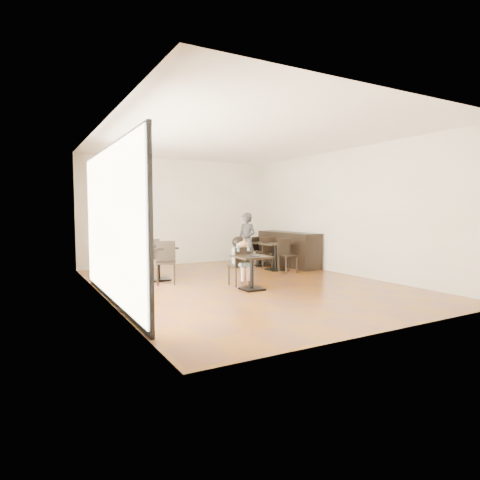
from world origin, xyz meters
TOP-DOWN VIEW (x-y plane):
  - floor at (0.00, 0.00)m, footprint 6.00×8.00m
  - ceiling at (0.00, 0.00)m, footprint 6.00×8.00m
  - wall_back at (0.00, 4.00)m, footprint 6.00×0.01m
  - wall_front at (0.00, -4.00)m, footprint 6.00×0.01m
  - wall_left at (-3.00, 0.00)m, footprint 0.01×8.00m
  - wall_right at (3.00, 0.00)m, footprint 0.01×8.00m
  - storefront_window at (-2.97, -0.50)m, footprint 0.04×4.50m
  - child_table at (-0.19, -0.65)m, footprint 0.67×0.67m
  - child_chair at (-0.19, -0.10)m, footprint 0.38×0.38m
  - child at (-0.19, -0.10)m, footprint 0.38×0.53m
  - plate at (-0.19, -0.75)m, footprint 0.24×0.24m
  - pizza_slice at (-0.19, -0.29)m, footprint 0.25×0.19m
  - adult_patron at (1.32, 2.17)m, footprint 0.57×0.68m
  - cafe_table_mid at (1.80, 1.40)m, footprint 0.70×0.70m
  - cafe_table_left at (-1.52, 1.40)m, footprint 0.95×0.95m
  - cafe_table_back at (1.97, 2.47)m, footprint 0.86×0.86m
  - chair_mid_a at (1.80, 1.95)m, footprint 0.40×0.40m
  - chair_mid_b at (1.80, 0.85)m, footprint 0.40×0.40m
  - chair_left_a at (-1.52, 1.95)m, footprint 0.54×0.54m
  - chair_left_b at (-1.52, 0.85)m, footprint 0.54×0.54m
  - chair_back_a at (1.97, 3.02)m, footprint 0.49×0.49m
  - chair_back_b at (1.97, 1.92)m, footprint 0.49×0.49m
  - service_counter at (2.65, 2.00)m, footprint 0.60×2.40m

SIDE VIEW (x-z plane):
  - floor at x=0.00m, z-range -0.01..0.01m
  - cafe_table_back at x=1.97m, z-range 0.00..0.69m
  - child_table at x=-0.19m, z-range 0.00..0.71m
  - cafe_table_mid at x=1.80m, z-range 0.00..0.74m
  - cafe_table_left at x=-1.52m, z-range 0.00..0.79m
  - chair_back_a at x=1.97m, z-range 0.00..0.83m
  - chair_back_b at x=1.97m, z-range 0.00..0.83m
  - child_chair at x=-0.19m, z-range 0.00..0.85m
  - chair_mid_a at x=1.80m, z-range 0.00..0.89m
  - chair_mid_b at x=1.80m, z-range 0.00..0.89m
  - chair_left_a at x=-1.52m, z-range 0.00..0.95m
  - chair_left_b at x=-1.52m, z-range 0.00..0.95m
  - service_counter at x=2.65m, z-range 0.00..1.00m
  - child at x=-0.19m, z-range 0.00..1.07m
  - plate at x=-0.19m, z-range 0.71..0.72m
  - adult_patron at x=1.32m, z-range 0.00..1.58m
  - pizza_slice at x=-0.19m, z-range 0.90..0.95m
  - storefront_window at x=-2.97m, z-range 0.10..2.70m
  - wall_back at x=0.00m, z-range 0.00..3.20m
  - wall_front at x=0.00m, z-range 0.00..3.20m
  - wall_left at x=-3.00m, z-range 0.00..3.20m
  - wall_right at x=3.00m, z-range 0.00..3.20m
  - ceiling at x=0.00m, z-range 3.20..3.21m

